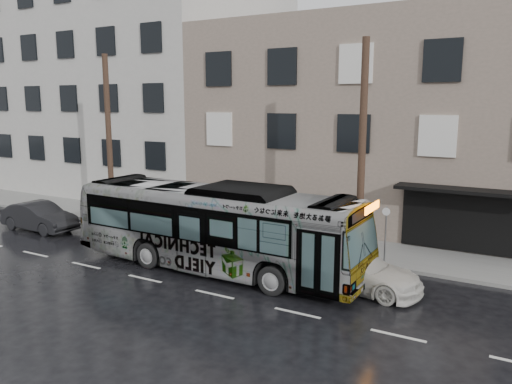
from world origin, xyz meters
TOP-DOWN VIEW (x-y plane):
  - ground at (0.00, 0.00)m, footprint 120.00×120.00m
  - sidewalk at (0.00, 4.90)m, footprint 90.00×3.60m
  - building_taupe at (5.00, 12.70)m, footprint 20.00×12.00m
  - building_grey at (-18.00, 14.20)m, footprint 26.00×15.00m
  - utility_pole_front at (6.50, 3.30)m, footprint 0.30×0.30m
  - utility_pole_rear at (-7.50, 3.30)m, footprint 0.30×0.30m
  - sign_post at (7.60, 3.30)m, footprint 0.06×0.06m
  - bus at (1.72, -0.20)m, footprint 12.55×3.14m
  - white_sedan at (7.26, 0.52)m, footprint 5.10×2.54m
  - dark_sedan at (-9.82, 0.37)m, footprint 4.53×1.63m

SIDE VIEW (x-z plane):
  - ground at x=0.00m, z-range 0.00..0.00m
  - sidewalk at x=0.00m, z-range 0.00..0.15m
  - white_sedan at x=7.26m, z-range 0.00..1.42m
  - dark_sedan at x=-9.82m, z-range 0.00..1.48m
  - sign_post at x=7.60m, z-range 0.15..2.55m
  - bus at x=1.72m, z-range 0.00..3.48m
  - utility_pole_front at x=6.50m, z-range 0.15..9.15m
  - utility_pole_rear at x=-7.50m, z-range 0.15..9.15m
  - building_taupe at x=5.00m, z-range 0.00..11.00m
  - building_grey at x=-18.00m, z-range 0.00..16.00m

